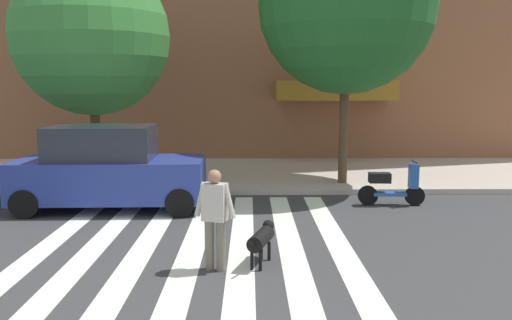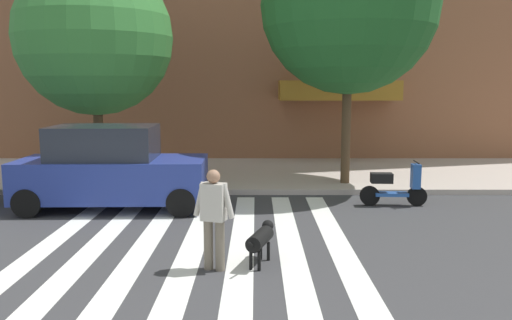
# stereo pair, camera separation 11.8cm
# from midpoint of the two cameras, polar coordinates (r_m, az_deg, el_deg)

# --- Properties ---
(ground_plane) EXTENTS (160.00, 160.00, 0.00)m
(ground_plane) POSITION_cam_midpoint_polar(r_m,az_deg,el_deg) (8.22, -13.95, -13.11)
(ground_plane) COLOR #353538
(sidewalk_far) EXTENTS (80.00, 6.00, 0.15)m
(sidewalk_far) POSITION_cam_midpoint_polar(r_m,az_deg,el_deg) (17.08, -6.88, -1.49)
(sidewalk_far) COLOR #AFA197
(sidewalk_far) RESTS_ON ground_plane
(crosswalk_stripes) EXTENTS (5.85, 11.99, 0.01)m
(crosswalk_stripes) POSITION_cam_midpoint_polar(r_m,az_deg,el_deg) (8.09, -8.77, -13.29)
(crosswalk_stripes) COLOR silver
(crosswalk_stripes) RESTS_ON ground_plane
(parked_car_behind_first) EXTENTS (4.44, 1.99, 2.00)m
(parked_car_behind_first) POSITION_cam_midpoint_polar(r_m,az_deg,el_deg) (12.86, -16.12, -1.02)
(parked_car_behind_first) COLOR navy
(parked_car_behind_first) RESTS_ON ground_plane
(parked_scooter) EXTENTS (1.63, 0.50, 1.11)m
(parked_scooter) POSITION_cam_midpoint_polar(r_m,az_deg,el_deg) (13.21, 14.43, -2.81)
(parked_scooter) COLOR black
(parked_scooter) RESTS_ON ground_plane
(street_tree_nearest) EXTENTS (4.44, 4.44, 6.37)m
(street_tree_nearest) POSITION_cam_midpoint_polar(r_m,az_deg,el_deg) (15.80, -17.84, 12.73)
(street_tree_nearest) COLOR #4C3823
(street_tree_nearest) RESTS_ON sidewalk_far
(street_tree_middle) EXTENTS (4.89, 4.89, 7.42)m
(street_tree_middle) POSITION_cam_midpoint_polar(r_m,az_deg,el_deg) (15.13, 9.68, 16.37)
(street_tree_middle) COLOR #4C3823
(street_tree_middle) RESTS_ON sidewalk_far
(pedestrian_dog_walker) EXTENTS (0.70, 0.34, 1.64)m
(pedestrian_dog_walker) POSITION_cam_midpoint_polar(r_m,az_deg,el_deg) (8.32, -4.95, -5.92)
(pedestrian_dog_walker) COLOR #6B6051
(pedestrian_dog_walker) RESTS_ON ground_plane
(dog_on_leash) EXTENTS (0.50, 1.13, 0.65)m
(dog_on_leash) POSITION_cam_midpoint_polar(r_m,az_deg,el_deg) (8.69, 0.24, -8.57)
(dog_on_leash) COLOR black
(dog_on_leash) RESTS_ON ground_plane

